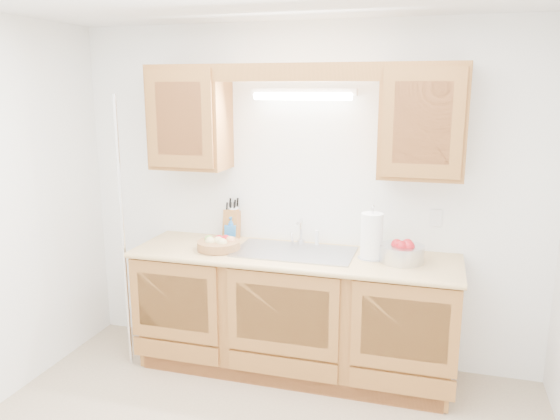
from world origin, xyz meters
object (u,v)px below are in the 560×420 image
(apple_bowl, at_px, (402,252))
(fruit_basket, at_px, (219,244))
(paper_towel, at_px, (372,237))
(knife_block, at_px, (232,224))

(apple_bowl, bearing_deg, fruit_basket, -176.35)
(apple_bowl, bearing_deg, paper_towel, -179.41)
(knife_block, height_order, paper_towel, paper_towel)
(knife_block, bearing_deg, fruit_basket, -93.53)
(fruit_basket, distance_m, apple_bowl, 1.29)
(knife_block, relative_size, apple_bowl, 0.87)
(fruit_basket, height_order, apple_bowl, apple_bowl)
(knife_block, height_order, apple_bowl, knife_block)
(fruit_basket, xyz_separation_m, apple_bowl, (1.29, 0.08, 0.02))
(knife_block, relative_size, paper_towel, 0.86)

